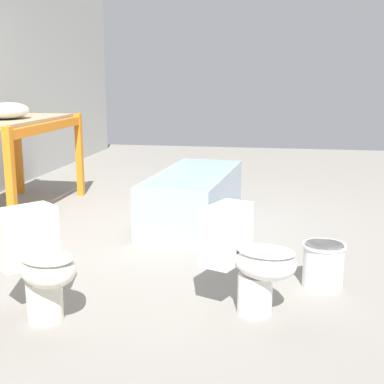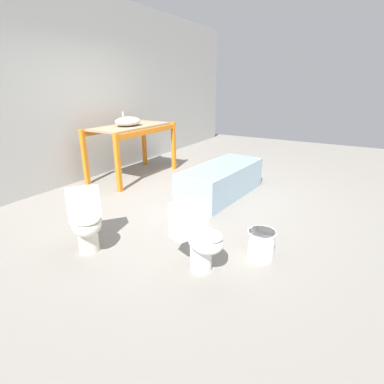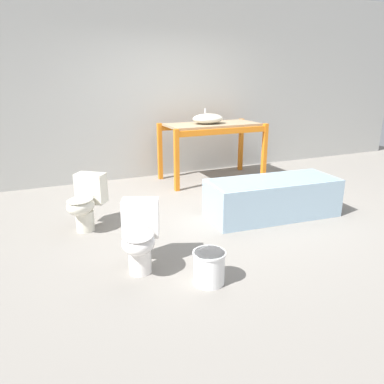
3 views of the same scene
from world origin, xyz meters
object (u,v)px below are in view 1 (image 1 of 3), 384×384
toilet_far (248,256)px  toilet_near (39,261)px  sink_basin (8,111)px  bucket_white (323,264)px  bathtub_main (194,193)px

toilet_far → toilet_near: bearing=126.1°
toilet_far → sink_basin: bearing=74.8°
sink_basin → toilet_far: sink_basin is taller
sink_basin → bucket_white: size_ratio=1.79×
toilet_far → bucket_white: (0.47, -0.47, -0.19)m
sink_basin → toilet_far: (-1.95, -2.55, -0.70)m
toilet_far → bucket_white: bearing=-22.8°
toilet_near → bucket_white: bearing=-27.1°
sink_basin → toilet_near: sink_basin is taller
sink_basin → bathtub_main: size_ratio=0.31×
sink_basin → bathtub_main: 2.04m
toilet_near → bucket_white: size_ratio=2.16×
bathtub_main → bucket_white: bearing=-137.9°
bucket_white → sink_basin: bearing=64.0°
bathtub_main → toilet_far: size_ratio=2.68×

